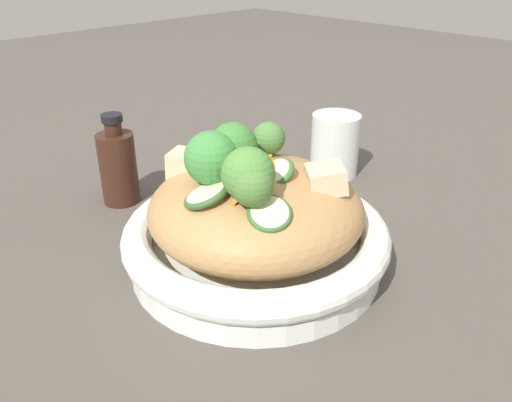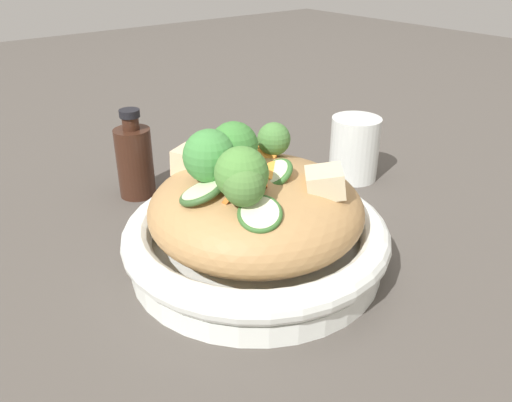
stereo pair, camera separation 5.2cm
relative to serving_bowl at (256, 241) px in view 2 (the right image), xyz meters
The scene contains 9 objects.
ground_plane 0.03m from the serving_bowl, ahead, with size 3.00×3.00×0.00m, color #4C4640.
serving_bowl is the anchor object (origin of this frame).
noodle_heap 0.04m from the serving_bowl, 14.47° to the left, with size 0.22×0.22×0.09m.
broccoli_florets 0.10m from the serving_bowl, behind, with size 0.14×0.12×0.07m.
carrot_coins 0.08m from the serving_bowl, 116.71° to the right, with size 0.11×0.12×0.02m.
zucchini_slices 0.09m from the serving_bowl, 150.65° to the right, with size 0.12×0.12×0.03m.
chicken_chunks 0.07m from the serving_bowl, ahead, with size 0.11×0.18×0.04m.
soy_sauce_bottle 0.23m from the serving_bowl, 95.17° to the left, with size 0.05×0.05×0.12m.
drinking_glass 0.26m from the serving_bowl, 19.34° to the left, with size 0.07×0.07×0.09m.
Camera 2 is at (-0.29, -0.36, 0.31)m, focal length 36.71 mm.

